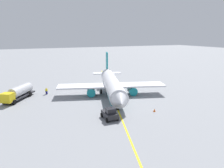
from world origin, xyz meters
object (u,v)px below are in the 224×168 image
at_px(airplane, 112,85).
at_px(safety_cone_nose, 154,110).
at_px(fuel_tanker, 18,92).
at_px(refueling_worker, 46,91).
at_px(pushback_tug, 110,114).

xyz_separation_m(airplane, safety_cone_nose, (14.20, 2.87, -2.41)).
bearing_deg(airplane, fuel_tanker, -104.79).
xyz_separation_m(fuel_tanker, refueling_worker, (-1.99, 6.57, -0.90)).
bearing_deg(airplane, safety_cone_nose, 11.43).
height_order(airplane, pushback_tug, airplane).
height_order(fuel_tanker, refueling_worker, fuel_tanker).
bearing_deg(fuel_tanker, pushback_tug, 36.89).
xyz_separation_m(airplane, pushback_tug, (13.98, -6.73, -1.68)).
bearing_deg(pushback_tug, safety_cone_nose, 88.66).
bearing_deg(fuel_tanker, safety_cone_nose, 50.78).
relative_size(airplane, refueling_worker, 18.49).
bearing_deg(pushback_tug, refueling_worker, -159.30).
height_order(airplane, fuel_tanker, airplane).
relative_size(fuel_tanker, refueling_worker, 5.77).
height_order(airplane, refueling_worker, airplane).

